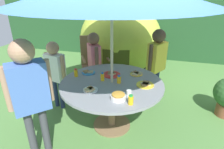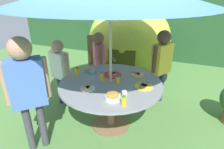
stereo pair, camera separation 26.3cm
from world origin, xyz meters
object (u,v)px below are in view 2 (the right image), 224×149
(garden_table, at_px, (111,90))
(child_in_yellow_shirt, at_px, (162,59))
(plate_mid_right, at_px, (137,75))
(snack_bowl, at_px, (113,96))
(child_in_white_shirt, at_px, (60,65))
(plate_near_left, at_px, (144,86))
(juice_bottle_center_front, at_px, (102,76))
(juice_bottle_center_back, at_px, (77,71))
(child_in_blue_shirt, at_px, (27,83))
(plate_near_right, at_px, (112,74))
(wooden_chair, at_px, (101,60))
(plate_mid_left, at_px, (90,71))
(plate_back_edge, at_px, (87,88))
(child_in_pink_shirt, at_px, (99,57))
(dome_tent, at_px, (129,40))
(cup_near, at_px, (124,94))
(juice_bottle_far_left, at_px, (118,80))
(juice_bottle_far_right, at_px, (124,101))

(garden_table, relative_size, child_in_yellow_shirt, 1.08)
(child_in_yellow_shirt, height_order, plate_mid_right, child_in_yellow_shirt)
(snack_bowl, bearing_deg, child_in_yellow_shirt, 74.87)
(child_in_white_shirt, height_order, plate_near_left, child_in_white_shirt)
(juice_bottle_center_front, relative_size, juice_bottle_center_back, 1.02)
(juice_bottle_center_back, bearing_deg, garden_table, -5.39)
(child_in_white_shirt, xyz_separation_m, child_in_blue_shirt, (0.29, -0.97, 0.18))
(plate_near_right, distance_m, plate_mid_right, 0.37)
(child_in_blue_shirt, height_order, juice_bottle_center_front, child_in_blue_shirt)
(wooden_chair, distance_m, plate_mid_left, 0.97)
(garden_table, relative_size, snack_bowl, 7.81)
(child_in_blue_shirt, distance_m, plate_back_edge, 0.70)
(wooden_chair, bearing_deg, plate_near_left, -75.24)
(plate_back_edge, height_order, juice_bottle_center_back, juice_bottle_center_back)
(plate_back_edge, height_order, juice_bottle_center_front, juice_bottle_center_front)
(child_in_yellow_shirt, height_order, child_in_white_shirt, child_in_yellow_shirt)
(wooden_chair, distance_m, plate_near_left, 1.57)
(child_in_yellow_shirt, distance_m, snack_bowl, 1.36)
(child_in_blue_shirt, distance_m, plate_near_right, 1.17)
(child_in_pink_shirt, bearing_deg, plate_mid_left, -23.21)
(juice_bottle_center_back, bearing_deg, juice_bottle_center_front, -4.55)
(plate_near_right, bearing_deg, plate_near_left, -21.51)
(dome_tent, xyz_separation_m, child_in_white_shirt, (-0.66, -1.76, -0.08))
(plate_back_edge, bearing_deg, juice_bottle_center_back, 135.73)
(child_in_white_shirt, distance_m, plate_mid_right, 1.29)
(wooden_chair, bearing_deg, snack_bowl, -91.44)
(snack_bowl, xyz_separation_m, plate_back_edge, (-0.38, 0.11, -0.03))
(cup_near, bearing_deg, child_in_white_shirt, 157.97)
(juice_bottle_far_left, relative_size, juice_bottle_far_right, 0.97)
(juice_bottle_center_front, bearing_deg, plate_near_left, 1.32)
(child_in_white_shirt, relative_size, snack_bowl, 6.47)
(child_in_white_shirt, bearing_deg, plate_mid_left, 10.49)
(child_in_yellow_shirt, bearing_deg, juice_bottle_far_left, 4.47)
(child_in_white_shirt, height_order, juice_bottle_center_back, child_in_white_shirt)
(child_in_pink_shirt, bearing_deg, cup_near, 3.26)
(juice_bottle_center_front, xyz_separation_m, cup_near, (0.42, -0.30, -0.02))
(garden_table, relative_size, juice_bottle_center_front, 11.50)
(child_in_pink_shirt, height_order, snack_bowl, child_in_pink_shirt)
(snack_bowl, relative_size, plate_mid_right, 0.98)
(plate_near_left, bearing_deg, cup_near, -117.24)
(child_in_pink_shirt, distance_m, plate_mid_right, 0.93)
(plate_near_left, height_order, plate_back_edge, same)
(plate_mid_left, height_order, juice_bottle_far_right, juice_bottle_far_right)
(plate_mid_left, bearing_deg, child_in_white_shirt, 176.89)
(wooden_chair, height_order, juice_bottle_far_right, wooden_chair)
(plate_near_left, height_order, plate_near_right, same)
(snack_bowl, relative_size, plate_near_right, 0.69)
(juice_bottle_far_right, relative_size, cup_near, 1.76)
(child_in_yellow_shirt, bearing_deg, juice_bottle_far_right, 22.14)
(child_in_yellow_shirt, bearing_deg, cup_near, 18.43)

